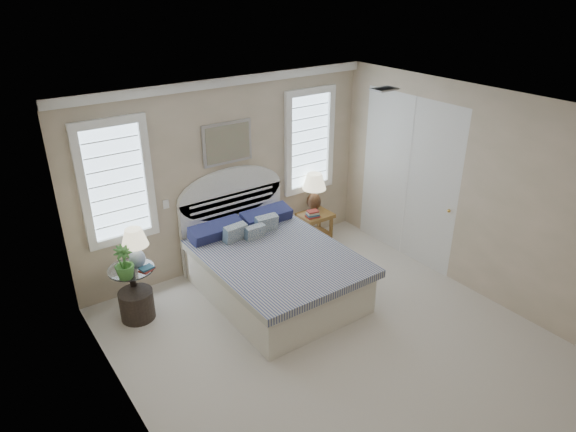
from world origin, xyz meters
The scene contains 21 objects.
floor centered at (0.00, 0.00, 0.00)m, with size 4.50×5.00×0.01m, color beige.
ceiling centered at (0.00, 0.00, 2.70)m, with size 4.50×5.00×0.01m, color white.
wall_back centered at (0.00, 2.50, 1.35)m, with size 4.50×0.02×2.70m, color tan.
wall_left centered at (-2.25, 0.00, 1.35)m, with size 0.02×5.00×2.70m, color tan.
wall_right centered at (2.25, 0.00, 1.35)m, with size 0.02×5.00×2.70m, color tan.
crown_molding centered at (0.00, 2.46, 2.64)m, with size 4.50×0.08×0.12m, color white.
hvac_vent centered at (1.20, 0.80, 2.68)m, with size 0.30×0.20×0.02m, color #B2B2B2.
switch_plate centered at (-0.95, 2.48, 1.15)m, with size 0.08×0.01×0.12m, color white.
window_left centered at (-1.55, 2.48, 1.60)m, with size 0.90×0.06×1.60m, color silver.
window_right centered at (1.40, 2.48, 1.60)m, with size 0.90×0.06×1.60m, color silver.
painting centered at (0.00, 2.46, 1.82)m, with size 0.74×0.04×0.58m, color silver.
closet_door centered at (2.23, 1.20, 1.20)m, with size 0.02×1.80×2.40m, color silver.
bed centered at (0.00, 1.46, 0.39)m, with size 1.72×2.28×1.47m.
side_table_left centered at (-1.65, 2.05, 0.39)m, with size 0.56×0.56×0.63m.
nightstand_right centered at (1.30, 2.15, 0.39)m, with size 0.50×0.40×0.53m.
floor_pot centered at (-1.68, 1.91, 0.19)m, with size 0.42×0.42×0.38m, color black.
lamp_left centered at (-1.56, 2.03, 0.95)m, with size 0.35×0.35×0.53m.
lamp_right centered at (1.38, 2.30, 0.90)m, with size 0.47×0.47×0.60m.
potted_plant centered at (-1.77, 1.87, 0.84)m, with size 0.23×0.23×0.41m, color #2D7133.
books_left centered at (-1.51, 1.89, 0.65)m, with size 0.21×0.18×0.05m.
books_right centered at (1.19, 2.08, 0.58)m, with size 0.22×0.18×0.11m.
Camera 1 is at (-3.19, -3.46, 3.91)m, focal length 32.00 mm.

